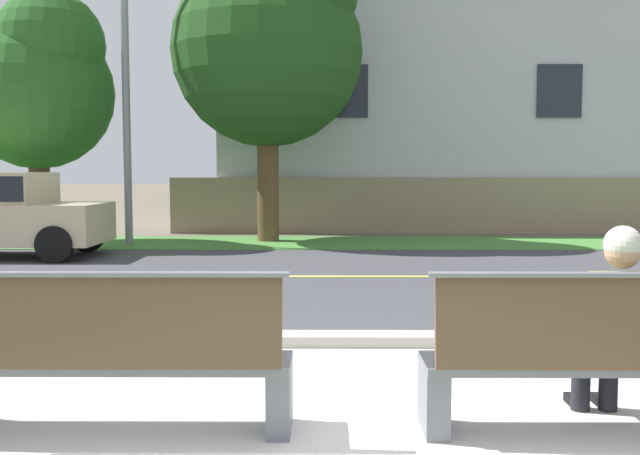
% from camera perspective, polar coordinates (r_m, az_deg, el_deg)
% --- Properties ---
extents(ground_plane, '(140.00, 140.00, 0.00)m').
position_cam_1_polar(ground_plane, '(12.09, 1.30, -2.91)').
color(ground_plane, '#665B4C').
extents(sidewalk_pavement, '(44.00, 3.60, 0.01)m').
position_cam_1_polar(sidewalk_pavement, '(4.66, 2.83, -15.11)').
color(sidewalk_pavement, beige).
rests_on(sidewalk_pavement, ground_plane).
extents(curb_edge, '(44.00, 0.30, 0.11)m').
position_cam_1_polar(curb_edge, '(6.52, 2.10, -8.92)').
color(curb_edge, '#ADA89E').
rests_on(curb_edge, ground_plane).
extents(street_asphalt, '(52.00, 8.00, 0.01)m').
position_cam_1_polar(street_asphalt, '(10.61, 1.43, -3.95)').
color(street_asphalt, '#424247').
rests_on(street_asphalt, ground_plane).
extents(road_centre_line, '(48.00, 0.14, 0.01)m').
position_cam_1_polar(road_centre_line, '(10.60, 1.43, -3.92)').
color(road_centre_line, '#E0CC4C').
rests_on(road_centre_line, ground_plane).
extents(far_verge_grass, '(48.00, 2.80, 0.02)m').
position_cam_1_polar(far_verge_grass, '(15.54, 1.10, -1.21)').
color(far_verge_grass, '#478438').
rests_on(far_verge_grass, ground_plane).
extents(bench_left, '(2.07, 0.48, 1.01)m').
position_cam_1_polar(bench_left, '(4.45, -16.00, -10.05)').
color(bench_left, slate).
rests_on(bench_left, ground_plane).
extents(bench_right, '(2.07, 0.48, 1.01)m').
position_cam_1_polar(bench_right, '(4.57, 21.46, -9.80)').
color(bench_right, slate).
rests_on(bench_right, ground_plane).
extents(seated_person_olive, '(0.52, 0.68, 1.25)m').
position_cam_1_polar(seated_person_olive, '(4.74, 22.40, -6.74)').
color(seated_person_olive, black).
rests_on(seated_person_olive, ground_plane).
extents(streetlamp, '(0.24, 2.10, 7.46)m').
position_cam_1_polar(streetlamp, '(16.03, -15.09, 13.99)').
color(streetlamp, gray).
rests_on(streetlamp, ground_plane).
extents(shade_tree_far_left, '(3.21, 3.21, 5.29)m').
position_cam_1_polar(shade_tree_far_left, '(16.43, -21.41, 10.75)').
color(shade_tree_far_left, brown).
rests_on(shade_tree_far_left, ground_plane).
extents(shade_tree_left, '(4.17, 4.17, 6.88)m').
position_cam_1_polar(shade_tree_left, '(16.05, -3.77, 14.96)').
color(shade_tree_left, brown).
rests_on(shade_tree_left, ground_plane).
extents(garden_wall, '(13.00, 0.36, 1.40)m').
position_cam_1_polar(garden_wall, '(18.12, 8.79, 1.75)').
color(garden_wall, gray).
rests_on(garden_wall, ground_plane).
extents(house_across_street, '(12.66, 6.91, 7.02)m').
position_cam_1_polar(house_across_street, '(21.42, 8.98, 9.82)').
color(house_across_street, '#B7BCC1').
rests_on(house_across_street, ground_plane).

